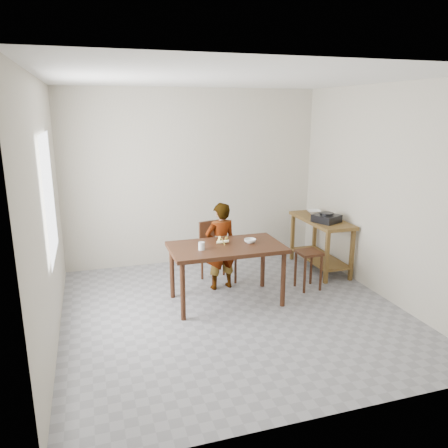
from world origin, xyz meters
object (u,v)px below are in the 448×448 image
object	(u,v)px
dining_table	(226,274)
child	(221,246)
stool	(308,270)
prep_counter	(320,244)
dining_chair	(219,253)

from	to	relation	value
dining_table	child	xyz separation A→B (m)	(0.06, 0.45, 0.22)
child	stool	bearing A→B (deg)	153.56
prep_counter	dining_table	bearing A→B (deg)	-157.85
dining_table	stool	xyz separation A→B (m)	(1.19, 0.08, -0.11)
dining_table	prep_counter	world-z (taller)	prep_counter
stool	dining_chair	bearing A→B (deg)	150.62
dining_table	prep_counter	bearing A→B (deg)	22.15
prep_counter	dining_chair	bearing A→B (deg)	-179.64
child	prep_counter	bearing A→B (deg)	-179.62
stool	child	bearing A→B (deg)	161.72
child	stool	size ratio (longest dim) A/B	2.25
dining_table	child	distance (m)	0.51
child	dining_chair	world-z (taller)	child
child	dining_chair	bearing A→B (deg)	-108.41
dining_table	prep_counter	size ratio (longest dim) A/B	1.17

